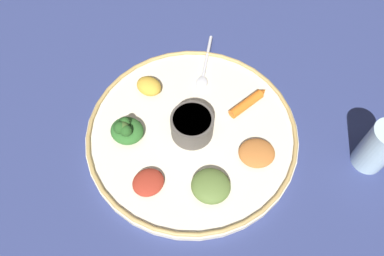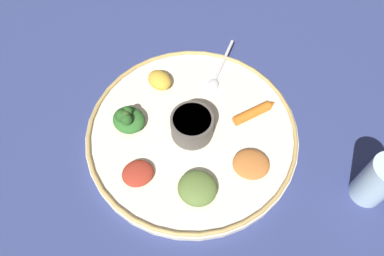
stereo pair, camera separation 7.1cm
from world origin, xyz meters
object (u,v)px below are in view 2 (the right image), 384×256
spoon (218,74)px  carrot_near_spoon (255,112)px  greens_pile (128,119)px  center_bowl (192,125)px  drinking_glass (376,183)px

spoon → carrot_near_spoon: carrot_near_spoon is taller
spoon → greens_pile: size_ratio=1.50×
center_bowl → carrot_near_spoon: size_ratio=0.85×
center_bowl → greens_pile: 0.12m
center_bowl → greens_pile: (-0.05, -0.11, -0.00)m
center_bowl → carrot_near_spoon: (-0.01, 0.13, -0.02)m
greens_pile → carrot_near_spoon: (0.04, 0.24, -0.01)m
spoon → center_bowl: bearing=-36.1°
spoon → greens_pile: greens_pile is taller
greens_pile → spoon: bearing=109.8°
greens_pile → center_bowl: bearing=67.5°
greens_pile → drinking_glass: (0.24, 0.38, 0.01)m
greens_pile → drinking_glass: drinking_glass is taller
center_bowl → drinking_glass: bearing=54.6°
spoon → carrot_near_spoon: 0.12m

